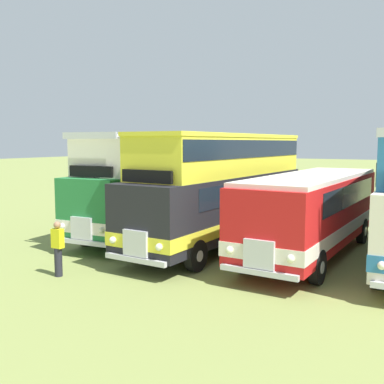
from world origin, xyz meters
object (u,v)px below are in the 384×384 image
Objects in this scene: bus_first_in_row at (155,182)px; bus_third_in_row at (313,208)px; bus_second_in_row at (224,184)px; marshal_person at (58,248)px.

bus_first_in_row is 7.44m from bus_third_in_row.
bus_second_in_row is 3.76m from bus_third_in_row.
bus_first_in_row reaches higher than bus_third_in_row.
bus_second_in_row is 1.13× the size of bus_third_in_row.
bus_third_in_row is at bearing 45.78° from marshal_person.
bus_second_in_row is at bearing 177.11° from bus_third_in_row.
marshal_person is (1.10, -7.17, -1.47)m from bus_first_in_row.
bus_first_in_row is 7.41m from marshal_person.
bus_third_in_row is (7.38, -0.72, -0.61)m from bus_first_in_row.
bus_third_in_row is 9.04m from marshal_person.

